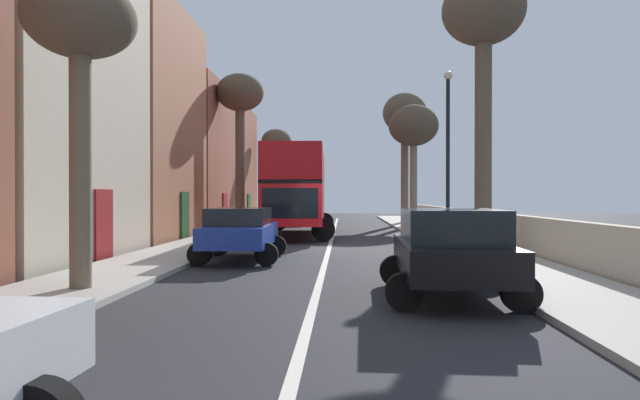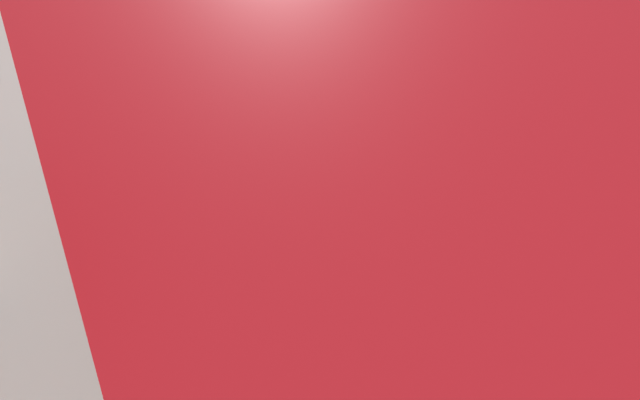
# 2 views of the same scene
# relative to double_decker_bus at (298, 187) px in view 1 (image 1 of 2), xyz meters

# --- Properties ---
(ground_plane) EXTENTS (84.00, 84.00, 0.00)m
(ground_plane) POSITION_rel_double_decker_bus_xyz_m (1.70, -6.60, -2.35)
(ground_plane) COLOR #28282D
(road_centre_line) EXTENTS (0.16, 54.00, 0.01)m
(road_centre_line) POSITION_rel_double_decker_bus_xyz_m (1.70, -6.60, -2.35)
(road_centre_line) COLOR silver
(road_centre_line) RESTS_ON ground
(sidewalk_left) EXTENTS (2.60, 60.00, 0.12)m
(sidewalk_left) POSITION_rel_double_decker_bus_xyz_m (-3.20, -6.60, -2.29)
(sidewalk_left) COLOR #B2ADA3
(sidewalk_left) RESTS_ON ground
(sidewalk_right) EXTENTS (2.60, 60.00, 0.12)m
(sidewalk_right) POSITION_rel_double_decker_bus_xyz_m (6.60, -6.60, -2.29)
(sidewalk_right) COLOR #B2ADA3
(sidewalk_right) RESTS_ON ground
(terraced_houses_left) EXTENTS (4.07, 47.68, 10.53)m
(terraced_houses_left) POSITION_rel_double_decker_bus_xyz_m (-6.80, -7.23, 2.40)
(terraced_houses_left) COLOR beige
(terraced_houses_left) RESTS_ON ground
(boundary_wall_right) EXTENTS (0.36, 54.00, 1.26)m
(boundary_wall_right) POSITION_rel_double_decker_bus_xyz_m (8.15, -6.60, -1.72)
(boundary_wall_right) COLOR beige
(boundary_wall_right) RESTS_ON ground
(double_decker_bus) EXTENTS (3.76, 10.46, 4.06)m
(double_decker_bus) POSITION_rel_double_decker_bus_xyz_m (0.00, 0.00, 0.00)
(double_decker_bus) COLOR #B41117
(double_decker_bus) RESTS_ON ground
(parked_car_blue_left_1) EXTENTS (2.53, 4.11, 1.56)m
(parked_car_blue_left_1) POSITION_rel_double_decker_bus_xyz_m (-0.80, -10.33, -1.46)
(parked_car_blue_left_1) COLOR #1E389E
(parked_car_blue_left_1) RESTS_ON ground
(parked_car_green_left_2) EXTENTS (2.51, 4.58, 1.67)m
(parked_car_green_left_2) POSITION_rel_double_decker_bus_xyz_m (-0.80, 10.45, -1.41)
(parked_car_green_left_2) COLOR #1E6038
(parked_car_green_left_2) RESTS_ON ground
(parked_car_black_right_3) EXTENTS (2.60, 4.08, 1.65)m
(parked_car_black_right_3) POSITION_rel_double_decker_bus_xyz_m (4.20, -15.92, -1.42)
(parked_car_black_right_3) COLOR black
(parked_car_black_right_3) RESTS_ON ground
(street_tree_left_0) EXTENTS (2.36, 2.36, 7.12)m
(street_tree_left_0) POSITION_rel_double_decker_bus_xyz_m (-3.08, 16.20, 3.60)
(street_tree_left_0) COLOR brown
(street_tree_left_0) RESTS_ON sidewalk_left
(street_tree_right_1) EXTENTS (3.21, 3.21, 7.71)m
(street_tree_right_1) POSITION_rel_double_decker_bus_xyz_m (6.75, 8.94, 3.99)
(street_tree_right_1) COLOR #7A6B56
(street_tree_right_1) RESTS_ON sidewalk_right
(street_tree_left_2) EXTENTS (2.65, 2.65, 8.64)m
(street_tree_left_2) POSITION_rel_double_decker_bus_xyz_m (-3.56, 3.80, 4.89)
(street_tree_left_2) COLOR brown
(street_tree_left_2) RESTS_ON sidewalk_left
(street_tree_right_3) EXTENTS (2.58, 2.58, 8.74)m
(street_tree_right_3) POSITION_rel_double_decker_bus_xyz_m (6.63, -8.82, 4.93)
(street_tree_right_3) COLOR brown
(street_tree_right_3) RESTS_ON sidewalk_right
(street_tree_right_5) EXTENTS (3.03, 3.03, 8.96)m
(street_tree_right_5) POSITION_rel_double_decker_bus_xyz_m (6.47, 11.45, 5.05)
(street_tree_right_5) COLOR brown
(street_tree_right_5) RESTS_ON sidewalk_right
(street_tree_left_6) EXTENTS (2.13, 2.13, 5.97)m
(street_tree_left_6) POSITION_rel_double_decker_bus_xyz_m (-2.87, -15.75, 2.68)
(street_tree_left_6) COLOR brown
(street_tree_left_6) RESTS_ON sidewalk_left
(lamppost_right) EXTENTS (0.32, 0.32, 6.31)m
(lamppost_right) POSITION_rel_double_decker_bus_xyz_m (6.00, -6.36, 1.45)
(lamppost_right) COLOR black
(lamppost_right) RESTS_ON sidewalk_right
(litter_bin_right) EXTENTS (0.55, 0.55, 1.12)m
(litter_bin_right) POSITION_rel_double_decker_bus_xyz_m (7.00, -8.15, -1.67)
(litter_bin_right) COLOR black
(litter_bin_right) RESTS_ON sidewalk_right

